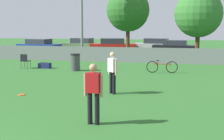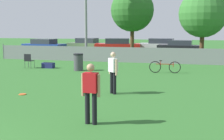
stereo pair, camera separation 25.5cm
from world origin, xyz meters
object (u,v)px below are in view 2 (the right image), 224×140
Objects in this scene: tree_near_pole at (132,10)px; gear_bag_sideline at (48,65)px; frisbee_disc at (22,94)px; trash_bin at (78,62)px; player_receiver_white at (113,70)px; parked_car_silver at (161,45)px; parked_car_olive at (87,45)px; bicycle_sideline at (165,67)px; player_defender_red at (91,90)px; parked_car_dark at (180,47)px; parked_car_blue at (44,46)px; tree_far_right at (203,14)px; folding_chair_sideline at (29,60)px; parked_car_red at (117,46)px.

tree_near_pole is 7.76× the size of gear_bag_sideline.
frisbee_disc is at bearing -94.33° from tree_near_pole.
player_receiver_white is at bearing -57.81° from trash_bin.
frisbee_disc is 0.37× the size of gear_bag_sideline.
trash_bin is at bearing 164.56° from player_receiver_white.
trash_bin is 0.22× the size of parked_car_silver.
bicycle_sideline is at bearing -50.65° from parked_car_olive.
gear_bag_sideline is at bearing 126.08° from player_defender_red.
tree_near_pole reaches higher than parked_car_silver.
parked_car_dark is at bearing 59.41° from gear_bag_sideline.
parked_car_silver is (-0.29, 20.75, -0.23)m from player_receiver_white.
tree_near_pole is 1.34× the size of parked_car_dark.
frisbee_disc is at bearing -58.95° from parked_car_blue.
parked_car_dark is at bearing 105.94° from tree_far_right.
parked_car_dark is (1.66, 19.02, -0.27)m from player_receiver_white.
parked_car_blue is at bearing 166.26° from player_receiver_white.
frisbee_disc is at bearing -70.92° from gear_bag_sideline.
tree_near_pole is at bearing 102.26° from player_defender_red.
parked_car_dark is at bearing -1.72° from parked_car_olive.
trash_bin is at bearing 176.50° from folding_chair_sideline.
frisbee_disc is at bearing -87.49° from trash_bin.
tree_far_right is at bearing -71.16° from parked_car_dark.
bicycle_sideline is at bearing 119.11° from player_receiver_white.
gear_bag_sideline is at bearing -146.10° from tree_far_right.
player_receiver_white reaches higher than folding_chair_sideline.
player_receiver_white is at bearing -105.52° from tree_far_right.
player_receiver_white is at bearing 140.15° from folding_chair_sideline.
tree_far_right is at bearing -49.66° from parked_car_red.
bicycle_sideline is at bearing -2.27° from gear_bag_sideline.
tree_far_right is 9.42m from parked_car_silver.
tree_far_right is (5.62, -1.96, -0.42)m from tree_near_pole.
parked_car_blue is (-6.07, 11.41, 0.49)m from gear_bag_sideline.
player_defender_red and player_receiver_white have the same top height.
tree_far_right is at bearing 63.48° from frisbee_disc.
bicycle_sideline is at bearing -107.56° from tree_far_right.
parked_car_blue is at bearing 133.17° from bicycle_sideline.
parked_car_olive is (-8.14, 20.25, -0.25)m from player_receiver_white.
tree_near_pole is 6.71m from parked_car_dark.
folding_chair_sideline is 13.31m from parked_car_red.
gear_bag_sideline is at bearing -106.90° from parked_car_red.
tree_far_right reaches higher than bicycle_sideline.
player_defender_red is at bearing -37.00° from frisbee_disc.
tree_near_pole is 5.96m from tree_far_right.
tree_near_pole reaches higher than tree_far_right.
tree_near_pole is 10.80m from parked_car_blue.
player_receiver_white reaches higher than parked_car_red.
parked_car_blue is (-8.61, 18.76, 0.64)m from frisbee_disc.
gear_bag_sideline is 15.47m from parked_car_silver.
player_receiver_white is at bearing -47.25° from gear_bag_sideline.
folding_chair_sideline is at bearing -119.48° from tree_near_pole.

